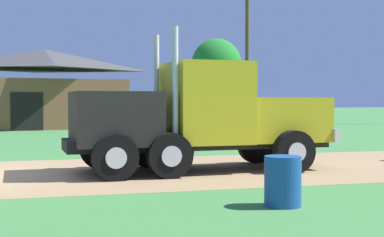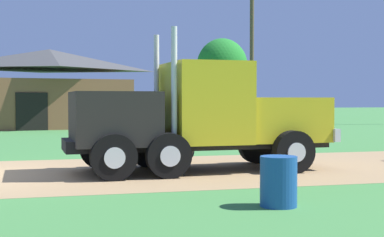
{
  "view_description": "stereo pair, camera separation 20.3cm",
  "coord_description": "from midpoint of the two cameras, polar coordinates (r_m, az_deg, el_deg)",
  "views": [
    {
      "loc": [
        1.32,
        -13.71,
        1.79
      ],
      "look_at": [
        5.17,
        0.48,
        1.29
      ],
      "focal_mm": 52.33,
      "sensor_mm": 36.0,
      "label": 1
    },
    {
      "loc": [
        1.52,
        -13.76,
        1.79
      ],
      "look_at": [
        5.17,
        0.48,
        1.29
      ],
      "focal_mm": 52.33,
      "sensor_mm": 36.0,
      "label": 2
    }
  ],
  "objects": [
    {
      "name": "truck_foreground_white",
      "position": [
        14.02,
        0.17,
        -0.02
      ],
      "size": [
        6.79,
        2.81,
        3.47
      ],
      "color": "black",
      "rests_on": "ground_plane"
    },
    {
      "name": "steel_barrel",
      "position": [
        9.51,
        8.63,
        -6.34
      ],
      "size": [
        0.62,
        0.62,
        0.84
      ],
      "primitive_type": "cylinder",
      "color": "#19478C",
      "rests_on": "ground_plane"
    },
    {
      "name": "tree_far_right",
      "position": [
        53.33,
        2.4,
        5.3
      ],
      "size": [
        4.84,
        4.84,
        7.6
      ],
      "color": "#513823",
      "rests_on": "ground_plane"
    },
    {
      "name": "shed_building",
      "position": [
        36.61,
        -14.95,
        2.86
      ],
      "size": [
        10.61,
        7.41,
        4.98
      ],
      "color": "brown",
      "rests_on": "ground_plane"
    },
    {
      "name": "utility_pole_near",
      "position": [
        35.15,
        5.49,
        6.74
      ],
      "size": [
        0.41,
        2.2,
        8.96
      ],
      "color": "brown",
      "rests_on": "ground_plane"
    }
  ]
}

